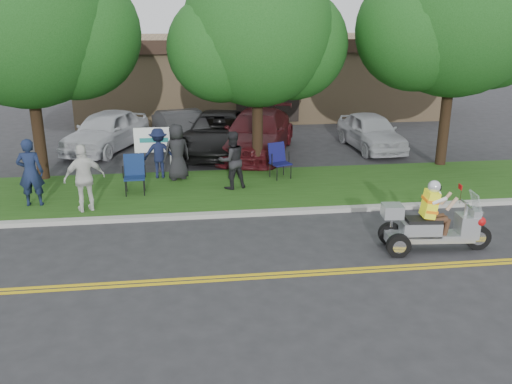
{
  "coord_description": "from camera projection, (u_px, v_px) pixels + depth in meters",
  "views": [
    {
      "loc": [
        -1.82,
        -10.52,
        5.23
      ],
      "look_at": [
        -0.22,
        2.0,
        1.01
      ],
      "focal_mm": 38.0,
      "sensor_mm": 36.0,
      "label": 1
    }
  ],
  "objects": [
    {
      "name": "spectator_chair_a",
      "position": [
        159.0,
        153.0,
        17.36
      ],
      "size": [
        1.09,
        0.66,
        1.63
      ],
      "primitive_type": "imported",
      "rotation": [
        0.0,
        0.0,
        3.2
      ],
      "color": "#141A38",
      "rests_on": "grass_verge"
    },
    {
      "name": "curb",
      "position": [
        259.0,
        213.0,
        14.62
      ],
      "size": [
        60.0,
        0.25,
        0.12
      ],
      "primitive_type": "cube",
      "color": "#A8A89E",
      "rests_on": "ground"
    },
    {
      "name": "spectator_chair_b",
      "position": [
        177.0,
        152.0,
        17.16
      ],
      "size": [
        1.03,
        0.87,
        1.79
      ],
      "primitive_type": "imported",
      "rotation": [
        0.0,
        0.0,
        3.54
      ],
      "color": "black",
      "rests_on": "grass_verge"
    },
    {
      "name": "parked_car_left",
      "position": [
        183.0,
        131.0,
        21.26
      ],
      "size": [
        2.69,
        4.84,
        1.51
      ],
      "primitive_type": "imported",
      "rotation": [
        0.0,
        0.0,
        0.25
      ],
      "color": "#28272A",
      "rests_on": "ground"
    },
    {
      "name": "centerline_near",
      "position": [
        282.0,
        277.0,
        11.22
      ],
      "size": [
        60.0,
        0.1,
        0.01
      ],
      "primitive_type": "cube",
      "color": "gold",
      "rests_on": "ground"
    },
    {
      "name": "tree_mid",
      "position": [
        259.0,
        38.0,
        17.24
      ],
      "size": [
        5.88,
        4.8,
        7.05
      ],
      "color": "#332114",
      "rests_on": "ground"
    },
    {
      "name": "commercial_building",
      "position": [
        257.0,
        74.0,
        29.23
      ],
      "size": [
        18.0,
        8.2,
        4.0
      ],
      "color": "#9E7F5B",
      "rests_on": "ground"
    },
    {
      "name": "spectator_adult_left",
      "position": [
        30.0,
        172.0,
        14.79
      ],
      "size": [
        0.71,
        0.48,
        1.89
      ],
      "primitive_type": "imported",
      "rotation": [
        0.0,
        0.0,
        3.19
      ],
      "color": "#16213F",
      "rests_on": "grass_verge"
    },
    {
      "name": "parked_car_mid",
      "position": [
        218.0,
        133.0,
        20.89
      ],
      "size": [
        3.48,
        5.91,
        1.54
      ],
      "primitive_type": "imported",
      "rotation": [
        0.0,
        0.0,
        -0.17
      ],
      "color": "black",
      "rests_on": "ground"
    },
    {
      "name": "grass_verge",
      "position": [
        250.0,
        189.0,
        16.64
      ],
      "size": [
        60.0,
        4.0,
        0.1
      ],
      "primitive_type": "cube",
      "color": "#204913",
      "rests_on": "ground"
    },
    {
      "name": "lawn_chair_a",
      "position": [
        134.0,
        171.0,
        15.95
      ],
      "size": [
        0.62,
        0.65,
        1.14
      ],
      "rotation": [
        0.0,
        0.0,
        0.04
      ],
      "color": "black",
      "rests_on": "grass_verge"
    },
    {
      "name": "parked_car_far_right",
      "position": [
        371.0,
        131.0,
        21.45
      ],
      "size": [
        1.96,
        4.3,
        1.43
      ],
      "primitive_type": "imported",
      "rotation": [
        0.0,
        0.0,
        0.07
      ],
      "color": "#B2B4BA",
      "rests_on": "ground"
    },
    {
      "name": "spectator_adult_mid",
      "position": [
        232.0,
        160.0,
        16.26
      ],
      "size": [
        1.03,
        0.92,
        1.76
      ],
      "primitive_type": "imported",
      "rotation": [
        0.0,
        0.0,
        3.49
      ],
      "color": "black",
      "rests_on": "grass_verge"
    },
    {
      "name": "tree_right",
      "position": [
        458.0,
        18.0,
        17.65
      ],
      "size": [
        6.86,
        5.6,
        8.07
      ],
      "color": "#332114",
      "rests_on": "ground"
    },
    {
      "name": "ground",
      "position": [
        278.0,
        265.0,
        11.77
      ],
      "size": [
        120.0,
        120.0,
        0.0
      ],
      "primitive_type": "plane",
      "color": "#28282B",
      "rests_on": "ground"
    },
    {
      "name": "business_sign",
      "position": [
        154.0,
        143.0,
        17.23
      ],
      "size": [
        1.25,
        0.06,
        1.75
      ],
      "color": "silver",
      "rests_on": "ground"
    },
    {
      "name": "spectator_adult_right",
      "position": [
        85.0,
        178.0,
        14.38
      ],
      "size": [
        1.16,
        0.81,
        1.83
      ],
      "primitive_type": "imported",
      "rotation": [
        0.0,
        0.0,
        3.51
      ],
      "color": "silver",
      "rests_on": "grass_verge"
    },
    {
      "name": "tree_left",
      "position": [
        27.0,
        25.0,
        16.07
      ],
      "size": [
        6.62,
        5.4,
        7.78
      ],
      "color": "#332114",
      "rests_on": "ground"
    },
    {
      "name": "parked_car_far_left",
      "position": [
        106.0,
        131.0,
        21.23
      ],
      "size": [
        3.46,
        4.99,
        1.58
      ],
      "primitive_type": "imported",
      "rotation": [
        0.0,
        0.0,
        -0.38
      ],
      "color": "silver",
      "rests_on": "ground"
    },
    {
      "name": "lawn_chair_b",
      "position": [
        279.0,
        158.0,
        17.46
      ],
      "size": [
        0.76,
        0.77,
        1.12
      ],
      "rotation": [
        0.0,
        0.0,
        0.35
      ],
      "color": "black",
      "rests_on": "grass_verge"
    },
    {
      "name": "trike_scooter",
      "position": [
        431.0,
        226.0,
        12.31
      ],
      "size": [
        2.57,
        0.89,
        1.68
      ],
      "rotation": [
        0.0,
        0.0,
        -0.09
      ],
      "color": "black",
      "rests_on": "ground"
    },
    {
      "name": "parked_car_right",
      "position": [
        257.0,
        133.0,
        20.65
      ],
      "size": [
        3.93,
        6.04,
        1.63
      ],
      "primitive_type": "imported",
      "rotation": [
        0.0,
        0.0,
        -0.32
      ],
      "color": "#481115",
      "rests_on": "ground"
    },
    {
      "name": "centerline_far",
      "position": [
        281.0,
        273.0,
        11.37
      ],
      "size": [
        60.0,
        0.1,
        0.01
      ],
      "primitive_type": "cube",
      "color": "gold",
      "rests_on": "ground"
    }
  ]
}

